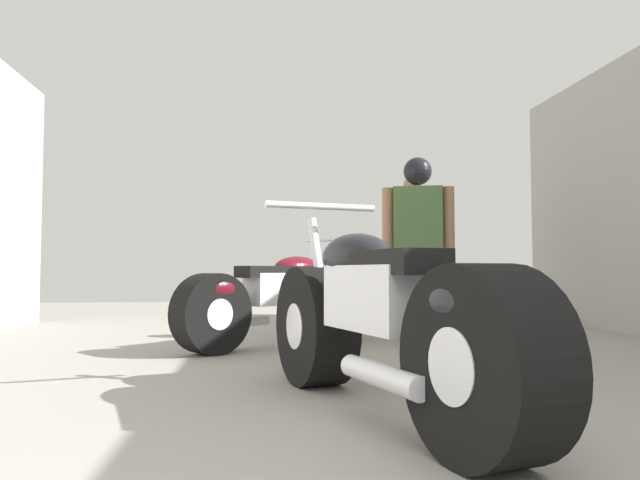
% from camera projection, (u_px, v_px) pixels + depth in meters
% --- Properties ---
extents(ground_plane, '(16.89, 16.89, 0.00)m').
position_uv_depth(ground_plane, '(342.00, 373.00, 3.61)').
color(ground_plane, gray).
extents(motorcycle_maroon_cruiser, '(0.88, 2.07, 0.98)m').
position_uv_depth(motorcycle_maroon_cruiser, '(382.00, 322.00, 2.52)').
color(motorcycle_maroon_cruiser, black).
rests_on(motorcycle_maroon_cruiser, ground_plane).
extents(motorcycle_black_naked, '(1.64, 1.41, 0.91)m').
position_uv_depth(motorcycle_black_naked, '(276.00, 300.00, 4.88)').
color(motorcycle_black_naked, black).
rests_on(motorcycle_black_naked, ground_plane).
extents(mechanic_in_blue, '(0.48, 0.60, 1.65)m').
position_uv_depth(mechanic_in_blue, '(414.00, 241.00, 6.49)').
color(mechanic_in_blue, '#4C4C4C').
rests_on(mechanic_in_blue, ground_plane).
extents(mechanic_with_helmet, '(0.64, 0.33, 1.62)m').
position_uv_depth(mechanic_with_helmet, '(418.00, 230.00, 5.26)').
color(mechanic_with_helmet, '#4C4C4C').
rests_on(mechanic_with_helmet, ground_plane).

